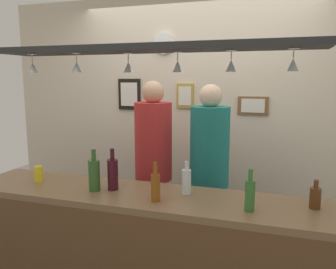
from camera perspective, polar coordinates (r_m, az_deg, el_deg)
The scene contains 22 objects.
back_wall at distance 3.67m, azimuth 4.82°, elevation 2.47°, with size 4.40×0.06×2.60m, color beige.
bar_counter at distance 2.38m, azimuth -4.68°, elevation -17.93°, with size 2.70×0.55×0.95m.
overhead_glass_rack at distance 2.31m, azimuth -3.15°, elevation 14.15°, with size 2.20×0.36×0.04m, color black.
hanging_wineglass_far_left at distance 2.69m, azimuth -21.65°, elevation 10.46°, with size 0.07×0.07×0.13m.
hanging_wineglass_left at distance 2.48m, azimuth -14.99°, elevation 10.94°, with size 0.07×0.07×0.13m.
hanging_wineglass_center_left at distance 2.43m, azimuth -6.63°, elevation 11.23°, with size 0.07×0.07×0.13m.
hanging_wineglass_center at distance 2.30m, azimuth 1.62°, elevation 11.39°, with size 0.07×0.07×0.13m.
hanging_wineglass_center_right at distance 2.21m, azimuth 10.47°, elevation 11.33°, with size 0.07×0.07×0.13m.
hanging_wineglass_right at distance 2.16m, azimuth 20.12°, elevation 10.98°, with size 0.07×0.07×0.13m.
person_left_red_shirt at distance 3.14m, azimuth -2.44°, elevation -3.53°, with size 0.34×0.34×1.72m.
person_middle_teal_shirt at distance 3.01m, azimuth 6.91°, elevation -4.51°, with size 0.34×0.34×1.69m.
bottle_wine_dark_red at distance 2.48m, azimuth -9.20°, elevation -6.45°, with size 0.08×0.08×0.30m.
bottle_champagne_green at distance 2.48m, azimuth -12.20°, elevation -6.52°, with size 0.08×0.08×0.30m.
bottle_beer_brown_stubby at distance 2.30m, azimuth 23.35°, elevation -9.59°, with size 0.07×0.07×0.18m.
bottle_beer_amber_tall at distance 2.22m, azimuth -2.09°, elevation -8.65°, with size 0.06×0.06×0.26m.
bottle_beer_green_import at distance 2.12m, azimuth 13.49°, elevation -9.69°, with size 0.06×0.06×0.26m.
bottle_soda_clear at distance 2.37m, azimuth 3.09°, elevation -7.71°, with size 0.06×0.06×0.23m.
drink_can at distance 2.82m, azimuth -20.77°, elevation -6.19°, with size 0.07×0.07×0.12m, color yellow.
picture_frame_lower_pair at distance 3.52m, azimuth 13.98°, elevation 4.69°, with size 0.30×0.02×0.18m.
picture_frame_caricature at distance 3.85m, azimuth -6.46°, elevation 6.69°, with size 0.26×0.02×0.34m.
picture_frame_crest at distance 3.63m, azimuth 2.86°, elevation 6.44°, with size 0.18×0.02×0.26m.
wall_clock at distance 3.71m, azimuth -0.69°, elevation 14.95°, with size 0.22×0.22×0.03m, color white.
Camera 1 is at (0.82, -2.45, 1.74)m, focal length 36.55 mm.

